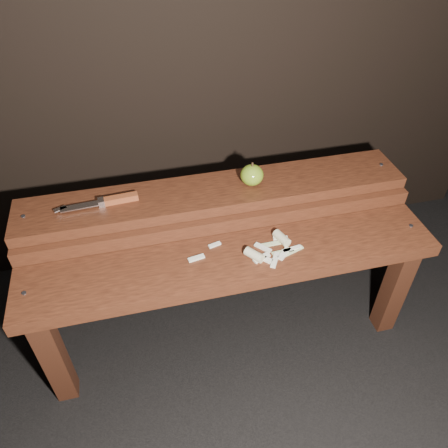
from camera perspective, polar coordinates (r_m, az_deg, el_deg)
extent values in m
plane|color=black|center=(1.59, 0.52, -13.73)|extent=(60.00, 60.00, 0.00)
cube|color=#34180D|center=(1.39, -21.32, -15.91)|extent=(0.06, 0.06, 0.38)
cube|color=#34180D|center=(1.56, 21.35, -7.89)|extent=(0.06, 0.06, 0.38)
cube|color=#441F10|center=(1.25, 1.20, -4.97)|extent=(1.20, 0.20, 0.04)
cylinder|color=slate|center=(1.25, -24.67, -8.21)|extent=(0.01, 0.01, 0.00)
cylinder|color=slate|center=(1.44, 23.25, -0.21)|extent=(0.01, 0.01, 0.00)
cube|color=#34180D|center=(1.55, -21.16, -5.89)|extent=(0.06, 0.06, 0.46)
cube|color=#34180D|center=(1.70, 16.77, 0.27)|extent=(0.06, 0.06, 0.46)
cube|color=#441F10|center=(1.30, -0.05, -0.19)|extent=(1.20, 0.02, 0.05)
cube|color=#441F10|center=(1.35, -1.10, 3.94)|extent=(1.20, 0.18, 0.04)
cylinder|color=slate|center=(1.36, -24.75, 0.92)|extent=(0.01, 0.01, 0.00)
cylinder|color=slate|center=(1.54, 19.86, 7.31)|extent=(0.01, 0.01, 0.00)
ellipsoid|color=olive|center=(1.35, 3.66, 6.40)|extent=(0.07, 0.07, 0.06)
cylinder|color=#382314|center=(1.33, 3.73, 7.76)|extent=(0.01, 0.01, 0.01)
cube|color=brown|center=(1.32, -13.27, 3.23)|extent=(0.10, 0.03, 0.02)
cube|color=silver|center=(1.32, -15.73, 2.73)|extent=(0.02, 0.03, 0.02)
cube|color=silver|center=(1.32, -18.37, 2.18)|extent=(0.11, 0.03, 0.00)
cube|color=silver|center=(1.33, -20.62, 1.85)|extent=(0.04, 0.03, 0.00)
cube|color=beige|center=(1.23, -3.64, -4.46)|extent=(0.05, 0.02, 0.01)
cube|color=beige|center=(1.23, 5.11, -4.42)|extent=(0.05, 0.05, 0.01)
cube|color=beige|center=(1.26, 5.10, -3.10)|extent=(0.04, 0.05, 0.01)
cube|color=beige|center=(1.23, 4.93, -4.42)|extent=(0.05, 0.03, 0.01)
cube|color=beige|center=(1.27, 8.85, -3.25)|extent=(0.06, 0.02, 0.01)
cube|color=beige|center=(1.25, 7.87, -3.82)|extent=(0.05, 0.05, 0.01)
cube|color=beige|center=(1.29, 7.37, -1.83)|extent=(0.04, 0.02, 0.01)
cube|color=beige|center=(1.23, 6.67, -4.67)|extent=(0.04, 0.06, 0.01)
cube|color=beige|center=(1.26, -1.24, -2.74)|extent=(0.04, 0.02, 0.01)
cylinder|color=#C9BB8C|center=(1.22, 3.96, -4.04)|extent=(0.05, 0.06, 0.03)
cylinder|color=#C9BB8C|center=(1.28, 7.55, -1.83)|extent=(0.04, 0.06, 0.03)
cube|color=#BCC988|center=(1.25, 7.69, -3.64)|extent=(0.07, 0.02, 0.00)
cube|color=#BCC988|center=(1.27, 6.28, -2.59)|extent=(0.07, 0.02, 0.00)
cube|color=#BCC988|center=(1.26, 9.05, -3.46)|extent=(0.07, 0.03, 0.00)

